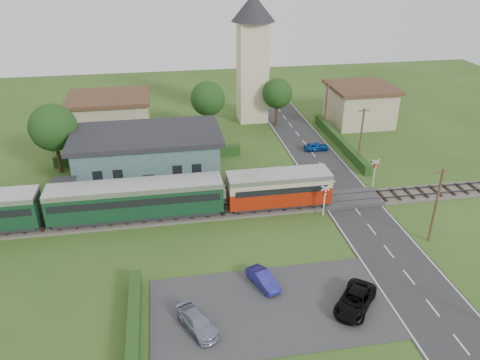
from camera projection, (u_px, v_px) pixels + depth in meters
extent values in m
plane|color=#2D4C19|center=(257.00, 220.00, 44.31)|extent=(120.00, 120.00, 0.00)
cube|color=#4C443D|center=(253.00, 208.00, 46.03)|extent=(76.00, 3.20, 0.20)
cube|color=#3F3F47|center=(254.00, 209.00, 45.25)|extent=(76.00, 0.08, 0.15)
cube|color=#3F3F47|center=(251.00, 202.00, 46.52)|extent=(76.00, 0.08, 0.15)
cube|color=#28282B|center=(357.00, 210.00, 45.81)|extent=(6.00, 70.00, 0.05)
cube|color=#333335|center=(270.00, 308.00, 33.51)|extent=(17.00, 9.00, 0.08)
cube|color=#333335|center=(349.00, 199.00, 47.48)|extent=(6.20, 3.40, 0.45)
cube|color=gray|center=(150.00, 200.00, 47.27)|extent=(30.00, 3.00, 0.45)
cube|color=beige|center=(65.00, 194.00, 45.42)|extent=(2.00, 2.00, 2.40)
cube|color=#232328|center=(63.00, 182.00, 44.84)|extent=(2.30, 2.30, 0.15)
cube|color=#385B5A|center=(148.00, 157.00, 51.39)|extent=(15.00, 8.00, 4.80)
cube|color=#232328|center=(146.00, 135.00, 50.20)|extent=(16.00, 9.00, 0.50)
cube|color=#232328|center=(149.00, 184.00, 48.51)|extent=(1.20, 0.12, 2.20)
cube|color=black|center=(98.00, 176.00, 47.17)|extent=(1.00, 0.12, 1.20)
cube|color=black|center=(118.00, 175.00, 47.47)|extent=(1.00, 0.12, 1.20)
cube|color=black|center=(177.00, 170.00, 48.38)|extent=(1.00, 0.12, 1.20)
cube|color=black|center=(197.00, 169.00, 48.68)|extent=(1.00, 0.12, 1.20)
cube|color=#232328|center=(278.00, 202.00, 46.19)|extent=(9.00, 2.20, 0.50)
cube|color=#961C09|center=(278.00, 193.00, 45.74)|extent=(10.00, 2.80, 1.80)
cube|color=tan|center=(279.00, 181.00, 45.18)|extent=(10.00, 2.82, 0.90)
cube|color=black|center=(279.00, 185.00, 45.33)|extent=(9.00, 2.88, 0.60)
cube|color=#B4B4B4|center=(279.00, 175.00, 44.88)|extent=(10.00, 2.90, 0.45)
cube|color=#232328|center=(138.00, 214.00, 44.13)|extent=(15.20, 2.20, 0.50)
cube|color=#10351E|center=(136.00, 200.00, 43.45)|extent=(16.00, 2.80, 2.60)
cube|color=black|center=(136.00, 196.00, 43.27)|extent=(15.40, 2.86, 0.70)
cube|color=#B4B4B4|center=(135.00, 187.00, 42.82)|extent=(16.00, 2.90, 0.50)
cube|color=beige|center=(252.00, 73.00, 66.54)|extent=(4.00, 4.00, 14.00)
cone|color=#232328|center=(253.00, 7.00, 62.58)|extent=(6.00, 6.00, 3.60)
cube|color=tan|center=(111.00, 117.00, 62.91)|extent=(10.00, 8.00, 5.00)
cube|color=#472D1E|center=(108.00, 98.00, 61.67)|extent=(10.80, 8.80, 0.50)
cube|color=tan|center=(359.00, 106.00, 67.32)|extent=(8.00, 8.00, 5.00)
cube|color=#472D1E|center=(362.00, 87.00, 66.08)|extent=(8.80, 8.80, 0.50)
cube|color=#193814|center=(134.00, 318.00, 31.82)|extent=(0.80, 9.00, 1.20)
cube|color=#193814|center=(340.00, 141.00, 60.27)|extent=(0.80, 18.00, 1.20)
cube|color=#193814|center=(150.00, 156.00, 56.14)|extent=(22.00, 0.80, 1.30)
cylinder|color=#332316|center=(58.00, 155.00, 52.67)|extent=(0.44, 0.44, 4.12)
sphere|color=#143311|center=(53.00, 128.00, 51.16)|extent=(5.20, 5.20, 5.20)
cylinder|color=#332316|center=(209.00, 121.00, 63.37)|extent=(0.44, 0.44, 3.85)
sphere|color=#143311|center=(208.00, 99.00, 61.97)|extent=(4.60, 4.60, 4.60)
cylinder|color=#332316|center=(277.00, 113.00, 66.71)|extent=(0.44, 0.44, 3.58)
sphere|color=#143311|center=(277.00, 93.00, 65.40)|extent=(4.20, 4.20, 4.20)
cylinder|color=#473321|center=(436.00, 206.00, 39.61)|extent=(0.22, 0.22, 7.00)
cube|color=#473321|center=(443.00, 172.00, 38.16)|extent=(1.40, 0.10, 0.10)
cylinder|color=#473321|center=(361.00, 137.00, 53.68)|extent=(0.22, 0.22, 7.00)
cube|color=#473321|center=(364.00, 111.00, 52.24)|extent=(1.40, 0.10, 0.10)
cylinder|color=#473321|center=(326.00, 106.00, 64.24)|extent=(0.22, 0.22, 7.00)
cube|color=#473321|center=(328.00, 83.00, 62.79)|extent=(1.40, 0.10, 0.10)
cylinder|color=silver|center=(324.00, 202.00, 44.25)|extent=(0.12, 0.12, 3.00)
cube|color=#232328|center=(325.00, 192.00, 43.76)|extent=(0.35, 0.18, 0.55)
sphere|color=#FF190C|center=(326.00, 191.00, 43.58)|extent=(0.14, 0.14, 0.14)
sphere|color=#FF190C|center=(325.00, 194.00, 43.72)|extent=(0.14, 0.14, 0.14)
cube|color=silver|center=(325.00, 188.00, 43.58)|extent=(0.84, 0.05, 0.55)
cube|color=silver|center=(325.00, 188.00, 43.58)|extent=(0.84, 0.05, 0.55)
cylinder|color=silver|center=(374.00, 175.00, 49.56)|extent=(0.12, 0.12, 3.00)
cube|color=#232328|center=(376.00, 165.00, 49.07)|extent=(0.35, 0.18, 0.55)
sphere|color=#FF190C|center=(376.00, 164.00, 48.90)|extent=(0.14, 0.14, 0.14)
sphere|color=#FF190C|center=(376.00, 167.00, 49.03)|extent=(0.14, 0.14, 0.14)
cube|color=silver|center=(376.00, 162.00, 48.89)|extent=(0.84, 0.05, 0.55)
cube|color=silver|center=(376.00, 162.00, 48.89)|extent=(0.84, 0.05, 0.55)
cylinder|color=#3F3F47|center=(49.00, 134.00, 57.45)|extent=(0.14, 0.14, 5.00)
sphere|color=orange|center=(45.00, 114.00, 56.32)|extent=(0.30, 0.30, 0.30)
cylinder|color=#3F3F47|center=(326.00, 101.00, 69.36)|extent=(0.14, 0.14, 5.00)
sphere|color=orange|center=(327.00, 85.00, 68.23)|extent=(0.30, 0.30, 0.30)
imported|color=#093991|center=(316.00, 146.00, 58.85)|extent=(3.11, 1.33, 1.05)
imported|color=navy|center=(263.00, 279.00, 35.45)|extent=(2.31, 3.52, 1.10)
imported|color=#878BA6|center=(198.00, 322.00, 31.38)|extent=(3.07, 4.09, 1.10)
imported|color=black|center=(355.00, 300.00, 33.23)|extent=(4.46, 4.78, 1.25)
imported|color=gray|center=(227.00, 185.00, 47.92)|extent=(0.65, 0.48, 1.63)
imported|color=gray|center=(104.00, 192.00, 46.32)|extent=(1.01, 1.13, 1.91)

